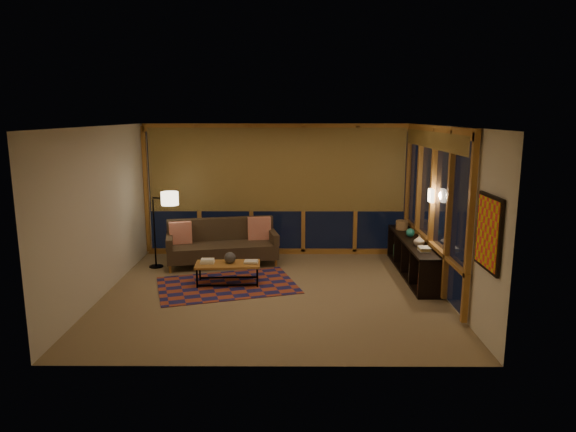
{
  "coord_description": "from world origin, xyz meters",
  "views": [
    {
      "loc": [
        0.28,
        -8.01,
        2.88
      ],
      "look_at": [
        0.23,
        0.22,
        1.25
      ],
      "focal_mm": 32.0,
      "sensor_mm": 36.0,
      "label": 1
    }
  ],
  "objects_px": {
    "coffee_table": "(228,274)",
    "floor_lamp": "(154,229)",
    "bookshelf": "(412,257)",
    "sofa": "(222,243)"
  },
  "relations": [
    {
      "from": "coffee_table",
      "to": "floor_lamp",
      "type": "relative_size",
      "value": 0.75
    },
    {
      "from": "sofa",
      "to": "bookshelf",
      "type": "distance_m",
      "value": 3.59
    },
    {
      "from": "sofa",
      "to": "coffee_table",
      "type": "xyz_separation_m",
      "value": [
        0.24,
        -1.15,
        -0.24
      ]
    },
    {
      "from": "coffee_table",
      "to": "floor_lamp",
      "type": "distance_m",
      "value": 1.89
    },
    {
      "from": "floor_lamp",
      "to": "bookshelf",
      "type": "height_order",
      "value": "floor_lamp"
    },
    {
      "from": "coffee_table",
      "to": "floor_lamp",
      "type": "xyz_separation_m",
      "value": [
        -1.51,
        1.0,
        0.55
      ]
    },
    {
      "from": "coffee_table",
      "to": "bookshelf",
      "type": "xyz_separation_m",
      "value": [
        3.29,
        0.54,
        0.14
      ]
    },
    {
      "from": "sofa",
      "to": "coffee_table",
      "type": "height_order",
      "value": "sofa"
    },
    {
      "from": "floor_lamp",
      "to": "bookshelf",
      "type": "xyz_separation_m",
      "value": [
        4.8,
        -0.46,
        -0.41
      ]
    },
    {
      "from": "sofa",
      "to": "coffee_table",
      "type": "distance_m",
      "value": 1.2
    }
  ]
}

